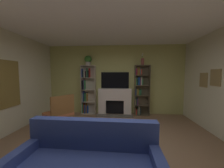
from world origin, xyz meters
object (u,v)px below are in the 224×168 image
(potted_plant, at_px, (88,60))
(armchair, at_px, (60,112))
(tv, at_px, (115,80))
(coffee_table, at_px, (98,141))
(fireplace, at_px, (115,101))
(vase_with_flowers, at_px, (143,61))
(bookshelf_left, at_px, (87,90))
(bookshelf_right, at_px, (140,90))

(potted_plant, distance_m, armchair, 2.30)
(tv, height_order, coffee_table, tv)
(armchair, bearing_deg, fireplace, 45.71)
(fireplace, relative_size, armchair, 1.38)
(vase_with_flowers, relative_size, coffee_table, 0.65)
(bookshelf_left, relative_size, vase_with_flowers, 4.29)
(bookshelf_left, bearing_deg, armchair, -103.59)
(tv, height_order, vase_with_flowers, vase_with_flowers)
(vase_with_flowers, bearing_deg, bookshelf_left, 178.56)
(potted_plant, bearing_deg, vase_with_flowers, 0.01)
(tv, distance_m, vase_with_flowers, 1.31)
(bookshelf_right, height_order, vase_with_flowers, vase_with_flowers)
(tv, height_order, bookshelf_right, bookshelf_right)
(bookshelf_right, distance_m, armchair, 3.01)
(vase_with_flowers, bearing_deg, bookshelf_right, 146.00)
(tv, relative_size, armchair, 1.09)
(potted_plant, relative_size, vase_with_flowers, 0.85)
(fireplace, height_order, coffee_table, fireplace)
(fireplace, distance_m, bookshelf_left, 1.20)
(bookshelf_right, xyz_separation_m, potted_plant, (-2.07, -0.04, 1.19))
(armchair, bearing_deg, bookshelf_left, 76.41)
(tv, bearing_deg, bookshelf_right, -4.41)
(bookshelf_left, distance_m, coffee_table, 2.95)
(fireplace, xyz_separation_m, coffee_table, (-0.18, -2.69, -0.23))
(tv, bearing_deg, potted_plant, -173.59)
(fireplace, height_order, tv, tv)
(fireplace, bearing_deg, armchair, -134.29)
(potted_plant, distance_m, vase_with_flowers, 2.14)
(fireplace, distance_m, coffee_table, 2.71)
(bookshelf_right, bearing_deg, potted_plant, -178.83)
(bookshelf_right, xyz_separation_m, armchair, (-2.52, -1.57, -0.48))
(tv, relative_size, potted_plant, 2.87)
(bookshelf_left, height_order, armchair, bookshelf_left)
(fireplace, bearing_deg, bookshelf_right, 0.96)
(tv, distance_m, coffee_table, 2.98)
(bookshelf_left, relative_size, coffee_table, 2.80)
(bookshelf_left, xyz_separation_m, coffee_table, (0.95, -2.72, -0.64))
(bookshelf_left, xyz_separation_m, bookshelf_right, (2.14, -0.01, 0.03))
(coffee_table, bearing_deg, potted_plant, 108.35)
(potted_plant, relative_size, armchair, 0.38)
(potted_plant, xyz_separation_m, armchair, (-0.45, -1.53, -1.67))
(bookshelf_left, bearing_deg, tv, 3.25)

